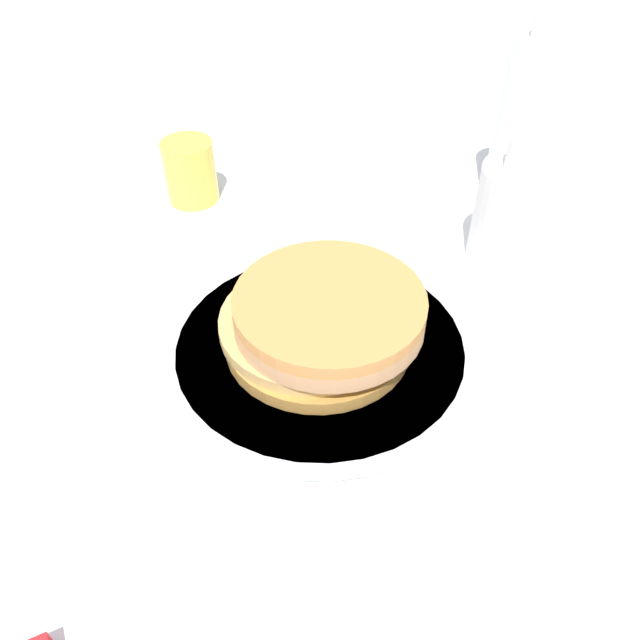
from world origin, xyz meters
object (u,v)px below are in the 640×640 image
at_px(pancake_stack, 322,320).
at_px(water_bottle_near, 527,124).
at_px(cream_jug, 519,213).
at_px(juice_glass, 190,171).
at_px(plate, 320,346).

relative_size(pancake_stack, water_bottle_near, 0.87).
distance_m(cream_jug, water_bottle_near, 0.13).
relative_size(pancake_stack, juice_glass, 2.44).
bearing_deg(juice_glass, water_bottle_near, -3.63).
bearing_deg(plate, cream_jug, 31.28).
height_order(juice_glass, cream_jug, cream_jug).
distance_m(juice_glass, cream_jug, 0.38).
distance_m(pancake_stack, cream_jug, 0.25).
distance_m(juice_glass, water_bottle_near, 0.40).
bearing_deg(water_bottle_near, cream_jug, -106.88).
bearing_deg(pancake_stack, juice_glass, 117.35).
height_order(plate, cream_jug, cream_jug).
distance_m(plate, cream_jug, 0.26).
xyz_separation_m(plate, pancake_stack, (0.00, 0.00, 0.03)).
height_order(plate, pancake_stack, pancake_stack).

